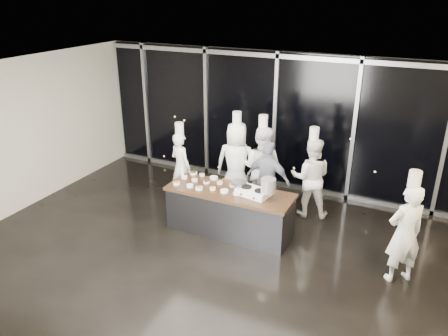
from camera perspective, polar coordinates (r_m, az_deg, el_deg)
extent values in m
plane|color=black|center=(8.09, -2.01, -11.25)|extent=(9.00, 9.00, 0.00)
cube|color=beige|center=(10.36, 6.84, 6.17)|extent=(9.00, 0.02, 3.20)
cube|color=beige|center=(4.92, -22.11, -15.49)|extent=(9.00, 0.02, 3.20)
cube|color=beige|center=(10.10, -25.51, 3.65)|extent=(0.02, 7.00, 3.20)
cube|color=white|center=(6.84, -2.38, 11.61)|extent=(9.00, 7.00, 0.02)
cube|color=black|center=(10.31, 6.73, 6.09)|extent=(8.90, 0.04, 3.18)
cube|color=gray|center=(9.94, 7.04, 14.33)|extent=(8.90, 0.08, 0.10)
cube|color=gray|center=(10.80, 6.28, -1.89)|extent=(8.90, 0.08, 0.10)
cube|color=gray|center=(11.87, -10.14, 8.09)|extent=(0.08, 0.08, 3.20)
cube|color=gray|center=(10.95, -2.35, 7.21)|extent=(0.08, 0.08, 3.20)
cube|color=gray|center=(10.26, 6.64, 6.02)|extent=(0.08, 0.08, 3.20)
cube|color=gray|center=(9.86, 16.58, 4.53)|extent=(0.08, 0.08, 3.20)
cube|color=gray|center=(9.78, 26.97, 2.82)|extent=(0.08, 0.08, 3.20)
cube|color=#333338|center=(8.56, 0.73, -5.88)|extent=(2.40, 0.80, 0.84)
cube|color=#412F1B|center=(8.35, 0.75, -3.17)|extent=(2.46, 0.86, 0.06)
cube|color=white|center=(8.16, 3.81, -3.16)|extent=(0.65, 0.47, 0.12)
cylinder|color=black|center=(8.21, 2.95, -2.46)|extent=(0.24, 0.24, 0.02)
cylinder|color=black|center=(8.07, 4.70, -2.98)|extent=(0.24, 0.24, 0.02)
cylinder|color=black|center=(8.09, 2.24, -3.46)|extent=(0.04, 0.03, 0.04)
cylinder|color=black|center=(7.96, 3.89, -3.97)|extent=(0.04, 0.03, 0.04)
cylinder|color=slate|center=(8.29, 1.99, -1.93)|extent=(0.33, 0.33, 0.05)
cube|color=#4C2B14|center=(8.41, 0.61, -1.47)|extent=(0.21, 0.07, 0.02)
cylinder|color=silver|center=(7.95, 5.79, -2.29)|extent=(0.31, 0.31, 0.27)
cylinder|color=white|center=(8.65, -6.23, -1.98)|extent=(0.14, 0.14, 0.04)
cylinder|color=#CD5F22|center=(8.64, -6.23, -1.89)|extent=(0.12, 0.12, 0.01)
cylinder|color=white|center=(8.89, -5.20, -1.23)|extent=(0.12, 0.12, 0.04)
cylinder|color=beige|center=(8.89, -5.20, -1.13)|extent=(0.10, 0.10, 0.01)
cylinder|color=white|center=(9.09, -4.02, -0.65)|extent=(0.16, 0.16, 0.04)
cylinder|color=black|center=(9.08, -4.02, -0.56)|extent=(0.13, 0.13, 0.01)
cylinder|color=white|center=(8.52, -4.47, -2.31)|extent=(0.14, 0.14, 0.04)
cylinder|color=silver|center=(8.51, -4.47, -2.21)|extent=(0.11, 0.11, 0.01)
cylinder|color=white|center=(8.76, -3.86, -1.59)|extent=(0.12, 0.12, 0.04)
cylinder|color=#D6C56B|center=(8.75, -3.87, -1.49)|extent=(0.10, 0.10, 0.01)
cylinder|color=white|center=(8.99, -2.90, -0.88)|extent=(0.11, 0.11, 0.04)
cylinder|color=#936249|center=(8.99, -2.90, -0.79)|extent=(0.09, 0.09, 0.01)
cylinder|color=white|center=(8.40, -3.27, -2.65)|extent=(0.14, 0.14, 0.04)
cylinder|color=#BB584D|center=(8.40, -3.27, -2.55)|extent=(0.12, 0.12, 0.01)
cylinder|color=white|center=(8.66, -2.32, -1.84)|extent=(0.13, 0.13, 0.04)
cylinder|color=black|center=(8.65, -2.32, -1.74)|extent=(0.10, 0.10, 0.01)
cylinder|color=white|center=(8.84, -1.35, -1.29)|extent=(0.17, 0.17, 0.04)
cylinder|color=beige|center=(8.83, -1.35, -1.19)|extent=(0.14, 0.14, 0.01)
cylinder|color=white|center=(8.38, -1.49, -2.70)|extent=(0.12, 0.12, 0.04)
cylinder|color=#B19C47|center=(8.37, -1.49, -2.59)|extent=(0.09, 0.09, 0.01)
cylinder|color=white|center=(8.62, -0.54, -1.93)|extent=(0.12, 0.12, 0.04)
cylinder|color=tan|center=(8.61, -0.54, -1.83)|extent=(0.10, 0.10, 0.01)
cylinder|color=white|center=(8.28, 0.05, -3.03)|extent=(0.16, 0.16, 0.04)
cylinder|color=beige|center=(8.27, 0.05, -2.92)|extent=(0.13, 0.13, 0.01)
cylinder|color=white|center=(8.50, 1.13, -2.31)|extent=(0.12, 0.12, 0.04)
cylinder|color=#9E6148|center=(8.49, 1.13, -2.21)|extent=(0.10, 0.10, 0.01)
cylinder|color=white|center=(8.19, 1.70, -3.33)|extent=(0.14, 0.14, 0.04)
cylinder|color=#E88F4D|center=(8.18, 1.70, -3.22)|extent=(0.12, 0.12, 0.01)
cylinder|color=white|center=(8.93, -5.45, -0.69)|extent=(0.06, 0.06, 0.18)
cone|color=white|center=(8.88, -5.48, 0.01)|extent=(0.05, 0.05, 0.06)
imported|color=white|center=(9.77, -5.65, 0.17)|extent=(0.68, 0.57, 1.58)
cylinder|color=white|center=(9.47, -5.85, 5.16)|extent=(0.25, 0.25, 0.26)
imported|color=white|center=(9.56, 1.64, 0.63)|extent=(1.00, 0.75, 1.86)
cylinder|color=white|center=(9.22, 1.71, 6.57)|extent=(0.22, 0.22, 0.26)
imported|color=white|center=(9.38, 4.94, 0.10)|extent=(0.95, 0.77, 1.85)
cylinder|color=white|center=(9.04, 5.15, 6.10)|extent=(0.20, 0.20, 0.26)
imported|color=#161B3C|center=(9.01, 5.75, -1.58)|extent=(1.01, 0.50, 1.66)
imported|color=white|center=(9.19, 11.24, -1.23)|extent=(0.97, 0.83, 1.71)
cylinder|color=white|center=(8.86, 11.70, 4.43)|extent=(0.23, 0.23, 0.26)
imported|color=white|center=(7.60, 22.52, -7.97)|extent=(0.75, 0.71, 1.72)
cylinder|color=white|center=(7.19, 23.65, -1.33)|extent=(0.27, 0.27, 0.26)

